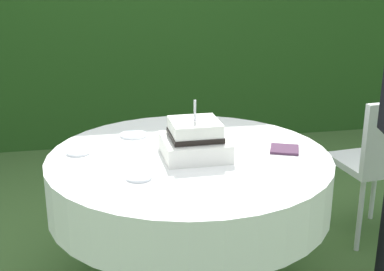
% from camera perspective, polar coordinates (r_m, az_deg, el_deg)
% --- Properties ---
extents(cake_table, '(1.35, 1.35, 0.73)m').
position_cam_1_polar(cake_table, '(2.58, -0.30, -4.87)').
color(cake_table, '#4C4C51').
rests_on(cake_table, ground_plane).
extents(wedding_cake, '(0.31, 0.31, 0.27)m').
position_cam_1_polar(wedding_cake, '(2.51, 0.38, -0.45)').
color(wedding_cake, white).
rests_on(wedding_cake, cake_table).
extents(serving_plate_near, '(0.11, 0.11, 0.01)m').
position_cam_1_polar(serving_plate_near, '(2.61, -12.07, -1.76)').
color(serving_plate_near, white).
rests_on(serving_plate_near, cake_table).
extents(serving_plate_far, '(0.11, 0.11, 0.01)m').
position_cam_1_polar(serving_plate_far, '(2.28, -5.69, -4.43)').
color(serving_plate_far, white).
rests_on(serving_plate_far, cake_table).
extents(serving_plate_left, '(0.14, 0.14, 0.01)m').
position_cam_1_polar(serving_plate_left, '(2.82, -6.27, 0.07)').
color(serving_plate_left, white).
rests_on(serving_plate_left, cake_table).
extents(napkin_stack, '(0.18, 0.18, 0.01)m').
position_cam_1_polar(napkin_stack, '(2.63, 9.86, -1.46)').
color(napkin_stack, '#4C2D47').
rests_on(napkin_stack, cake_table).
extents(garden_chair, '(0.44, 0.44, 0.89)m').
position_cam_1_polar(garden_chair, '(3.26, 19.58, -2.10)').
color(garden_chair, white).
rests_on(garden_chair, ground_plane).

